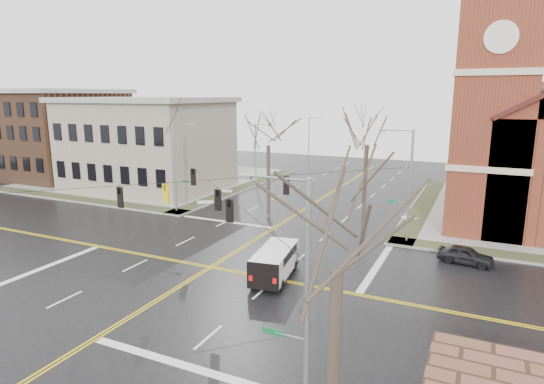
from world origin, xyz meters
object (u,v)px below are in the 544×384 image
at_px(signal_pole_nw, 176,164).
at_px(tree_se, 338,254).
at_px(signal_pole_se, 302,296).
at_px(tree_ne, 367,139).
at_px(parked_car_a, 466,255).
at_px(tree_nw_far, 172,124).
at_px(tree_nw_near, 268,140).
at_px(signal_pole_ne, 408,183).
at_px(streetlight_north_a, 257,151).
at_px(streetlight_north_b, 310,138).
at_px(cargo_van, 276,260).

height_order(signal_pole_nw, tree_se, tree_se).
height_order(signal_pole_se, tree_ne, tree_ne).
distance_m(signal_pole_nw, parked_car_a, 27.91).
bearing_deg(tree_nw_far, tree_nw_near, 0.89).
distance_m(signal_pole_ne, tree_ne, 5.41).
height_order(streetlight_north_a, streetlight_north_b, same).
bearing_deg(signal_pole_se, signal_pole_ne, 90.00).
distance_m(signal_pole_se, cargo_van, 14.03).
relative_size(cargo_van, parked_car_a, 1.46).
bearing_deg(tree_ne, tree_se, -77.91).
height_order(streetlight_north_b, tree_nw_near, tree_nw_near).
bearing_deg(cargo_van, streetlight_north_b, 99.59).
distance_m(tree_ne, tree_se, 28.46).
relative_size(signal_pole_ne, tree_ne, 0.81).
relative_size(signal_pole_ne, tree_nw_far, 0.74).
relative_size(signal_pole_nw, streetlight_north_a, 1.12).
bearing_deg(signal_pole_ne, streetlight_north_a, 143.10).
distance_m(tree_nw_far, tree_ne, 20.75).
xyz_separation_m(signal_pole_nw, signal_pole_se, (22.64, -23.00, 0.00)).
xyz_separation_m(signal_pole_ne, tree_ne, (-3.92, 2.02, 3.13)).
bearing_deg(signal_pole_nw, signal_pole_ne, 0.00).
xyz_separation_m(streetlight_north_b, parked_car_a, (26.73, -39.65, -3.83)).
xyz_separation_m(tree_nw_far, tree_ne, (20.74, -0.23, -0.69)).
xyz_separation_m(signal_pole_se, parked_car_a, (4.76, 19.85, -4.31)).
relative_size(signal_pole_nw, tree_nw_near, 0.87).
xyz_separation_m(signal_pole_nw, streetlight_north_b, (0.67, 36.50, -0.48)).
xyz_separation_m(signal_pole_nw, cargo_van, (16.17, -11.13, -3.77)).
relative_size(cargo_van, tree_se, 0.51).
height_order(cargo_van, parked_car_a, cargo_van).
height_order(tree_nw_far, tree_se, tree_nw_far).
xyz_separation_m(cargo_van, tree_nw_near, (-7.03, 13.55, 6.35)).
bearing_deg(streetlight_north_b, streetlight_north_a, -90.00).
height_order(signal_pole_nw, streetlight_north_b, signal_pole_nw).
bearing_deg(cargo_van, tree_nw_far, 135.21).
relative_size(signal_pole_nw, parked_car_a, 2.40).
height_order(signal_pole_nw, tree_nw_near, tree_nw_near).
distance_m(streetlight_north_a, tree_ne, 23.43).
bearing_deg(signal_pole_nw, parked_car_a, -6.56).
bearing_deg(tree_nw_near, cargo_van, -62.59).
relative_size(signal_pole_ne, signal_pole_nw, 1.00).
height_order(streetlight_north_a, tree_nw_far, tree_nw_far).
relative_size(signal_pole_ne, signal_pole_se, 1.00).
xyz_separation_m(signal_pole_ne, tree_se, (2.04, -25.80, 2.76)).
distance_m(streetlight_north_a, streetlight_north_b, 20.00).
distance_m(streetlight_north_a, tree_nw_far, 15.13).
xyz_separation_m(parked_car_a, tree_nw_near, (-18.26, 5.57, 6.89)).
distance_m(cargo_van, tree_ne, 15.08).
distance_m(signal_pole_se, streetlight_north_b, 63.43).
height_order(parked_car_a, tree_ne, tree_ne).
bearing_deg(tree_se, streetlight_north_a, 119.59).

